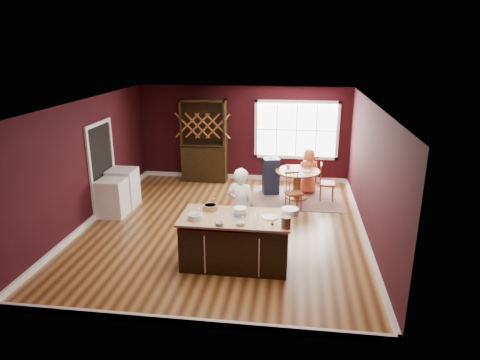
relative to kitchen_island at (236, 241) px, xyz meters
name	(u,v)px	position (x,y,z in m)	size (l,w,h in m)	color
room_shell	(223,167)	(-0.50, 1.60, 0.91)	(7.00, 7.00, 7.00)	olive
window	(296,130)	(1.00, 5.07, 1.06)	(2.36, 0.10, 1.66)	white
doorway	(102,169)	(-3.47, 2.20, 0.59)	(0.08, 1.26, 2.13)	white
kitchen_island	(236,241)	(0.00, 0.00, 0.00)	(1.95, 1.02, 0.92)	black
dining_table	(297,179)	(1.08, 3.60, 0.10)	(1.12, 1.12, 0.75)	brown
baker	(241,207)	(-0.01, 0.77, 0.36)	(0.58, 0.38, 1.59)	white
layer_cake	(240,211)	(0.06, 0.09, 0.55)	(0.33, 0.33, 0.13)	white
bowl_blue	(195,217)	(-0.67, -0.21, 0.53)	(0.25, 0.25, 0.10)	white
bowl_yellow	(210,207)	(-0.50, 0.26, 0.53)	(0.26, 0.26, 0.10)	olive
bowl_pink	(219,224)	(-0.22, -0.40, 0.51)	(0.15, 0.15, 0.06)	silver
bowl_olive	(240,224)	(0.13, -0.35, 0.51)	(0.15, 0.15, 0.06)	#F1E5C5
drinking_glass	(256,216)	(0.38, -0.11, 0.56)	(0.08, 0.08, 0.16)	silver
dinner_plate	(270,217)	(0.60, 0.04, 0.49)	(0.29, 0.29, 0.02)	#FFF0C8
white_tub	(290,211)	(0.94, 0.24, 0.53)	(0.31, 0.31, 0.11)	white
stoneware_crock	(286,222)	(0.89, -0.36, 0.58)	(0.16, 0.16, 0.19)	brown
toy_figurine	(272,223)	(0.66, -0.27, 0.52)	(0.05, 0.05, 0.08)	yellow
rug	(296,198)	(1.08, 3.60, -0.43)	(2.34, 1.81, 0.01)	brown
chair_east	(327,182)	(1.83, 3.61, 0.04)	(0.40, 0.38, 0.95)	brown
chair_south	(294,191)	(1.00, 2.82, 0.02)	(0.38, 0.37, 0.92)	brown
chair_north	(308,172)	(1.36, 4.38, 0.04)	(0.40, 0.38, 0.96)	brown
seated_woman	(308,171)	(1.36, 4.10, 0.16)	(0.59, 0.38, 1.21)	#F3764A
high_chair	(271,175)	(0.38, 3.92, 0.06)	(0.41, 0.41, 1.01)	black
toddler	(269,164)	(0.33, 3.95, 0.37)	(0.18, 0.14, 0.26)	#8CA5BF
table_plate	(307,171)	(1.30, 3.54, 0.32)	(0.20, 0.20, 0.01)	beige
table_cup	(288,166)	(0.83, 3.79, 0.36)	(0.11, 0.11, 0.09)	white
hutch	(204,141)	(-1.59, 4.82, 0.73)	(1.28, 0.53, 2.35)	black
washer	(112,198)	(-3.14, 1.88, 0.00)	(0.60, 0.58, 0.87)	white
dryer	(123,188)	(-3.14, 2.52, 0.03)	(0.64, 0.62, 0.93)	white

